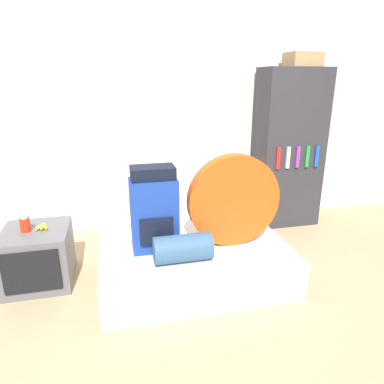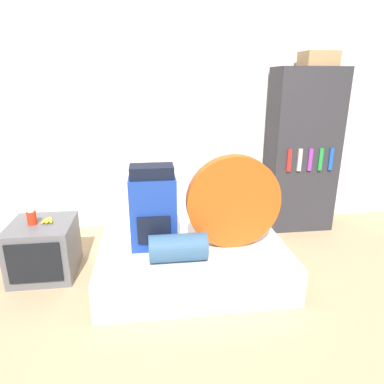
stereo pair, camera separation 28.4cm
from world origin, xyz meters
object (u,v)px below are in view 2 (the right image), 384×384
Objects in this scene: backpack at (153,209)px; tent_bag at (233,202)px; bookshelf at (302,151)px; television at (44,249)px; canister at (32,218)px; sleeping_roll at (178,248)px; cardboard_box at (318,59)px.

backpack is 0.66m from tent_bag.
tent_bag is 0.44× the size of bookshelf.
television is 0.31m from canister.
sleeping_roll is at bearing -141.29° from bookshelf.
cardboard_box is at bearing 15.09° from canister.
tent_bag reaches higher than canister.
television is 4.25× the size of canister.
television is (-0.96, 0.21, -0.41)m from backpack.
canister is at bearing 171.09° from tent_bag.
cardboard_box reaches higher than bookshelf.
tent_bag is at bearing -137.38° from cardboard_box.
canister is (-1.02, 0.21, -0.11)m from backpack.
cardboard_box reaches higher than tent_bag.
cardboard_box is (1.57, 1.21, 1.43)m from sleeping_roll.
sleeping_roll is 1.29m from canister.
bookshelf is at bearing 15.16° from canister.
backpack is 0.39m from sleeping_roll.
backpack is at bearing 175.28° from tent_bag.
cardboard_box is (0.08, 0.02, 0.96)m from bookshelf.
sleeping_roll is (-0.48, -0.20, -0.28)m from tent_bag.
canister is (-1.20, 0.47, 0.12)m from sleeping_roll.
cardboard_box is at bearing 42.62° from tent_bag.
cardboard_box is (1.10, 1.01, 1.15)m from tent_bag.
television is at bearing 167.57° from backpack.
backpack reaches higher than television.
bookshelf reaches higher than canister.
television is at bearing 3.24° from canister.
backpack is 2.33m from cardboard_box.
backpack is 0.40× the size of bookshelf.
tent_bag is at bearing -4.72° from backpack.
sleeping_roll is (0.18, -0.26, -0.23)m from backpack.
bookshelf is 5.20× the size of cardboard_box.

